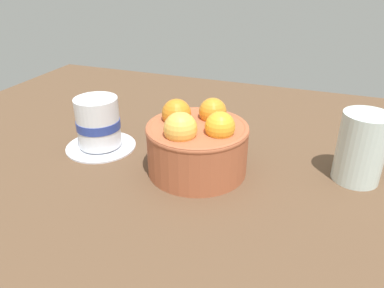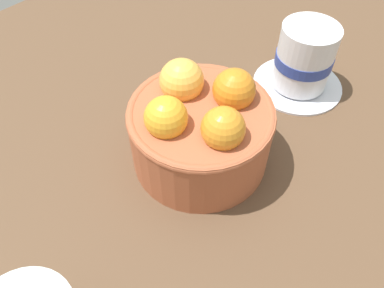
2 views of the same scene
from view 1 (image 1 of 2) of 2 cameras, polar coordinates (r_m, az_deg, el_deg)
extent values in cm
cube|color=brown|center=(57.01, 0.77, -5.64)|extent=(113.33, 89.25, 3.71)
cylinder|color=#AD5938|center=(54.23, 0.80, -0.73)|extent=(14.72, 14.72, 7.32)
torus|color=#AD5938|center=(52.79, 0.83, 2.40)|extent=(14.92, 14.92, 1.00)
sphere|color=orange|center=(55.13, 3.22, 5.00)|extent=(4.17, 4.17, 4.17)
sphere|color=orange|center=(54.42, -2.41, 4.72)|extent=(4.36, 4.36, 4.36)
sphere|color=#F8B549|center=(49.48, -1.81, 2.36)|extent=(4.62, 4.62, 4.62)
sphere|color=gold|center=(50.26, 4.35, 2.70)|extent=(4.18, 4.18, 4.18)
cylinder|color=silver|center=(64.32, -13.87, -0.24)|extent=(11.61, 11.61, 0.60)
cylinder|color=white|center=(62.50, -14.31, 3.33)|extent=(7.03, 7.03, 8.15)
cylinder|color=#2D4299|center=(62.62, -14.28, 3.06)|extent=(7.19, 7.19, 1.47)
cylinder|color=silver|center=(56.57, 24.69, -0.53)|extent=(6.57, 6.57, 10.18)
camera|label=2|loc=(0.63, 27.84, 28.77)|focal=35.74mm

